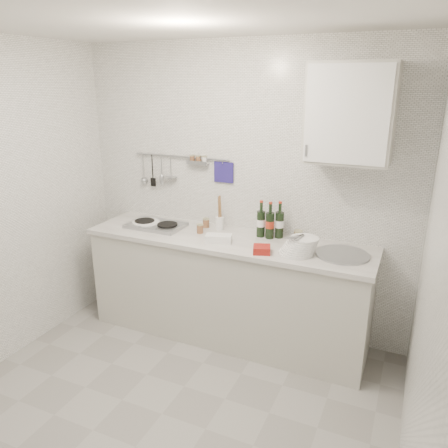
{
  "coord_description": "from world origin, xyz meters",
  "views": [
    {
      "loc": [
        1.39,
        -2.04,
        2.17
      ],
      "look_at": [
        0.06,
        0.9,
        1.11
      ],
      "focal_mm": 35.0,
      "sensor_mm": 36.0,
      "label": 1
    }
  ],
  "objects_px": {
    "wall_cabinet": "(351,113)",
    "utensil_crock": "(219,222)",
    "plate_stack_sink": "(300,246)",
    "plate_stack_hob": "(145,224)",
    "wine_bottles": "(270,220)"
  },
  "relations": [
    {
      "from": "wall_cabinet",
      "to": "plate_stack_sink",
      "type": "relative_size",
      "value": 2.4
    },
    {
      "from": "wine_bottles",
      "to": "utensil_crock",
      "type": "xyz_separation_m",
      "value": [
        -0.47,
        0.01,
        -0.08
      ]
    },
    {
      "from": "wall_cabinet",
      "to": "plate_stack_hob",
      "type": "distance_m",
      "value": 1.98
    },
    {
      "from": "plate_stack_sink",
      "to": "plate_stack_hob",
      "type": "bearing_deg",
      "value": 176.87
    },
    {
      "from": "plate_stack_hob",
      "to": "wine_bottles",
      "type": "relative_size",
      "value": 0.86
    },
    {
      "from": "utensil_crock",
      "to": "wall_cabinet",
      "type": "bearing_deg",
      "value": -2.46
    },
    {
      "from": "wall_cabinet",
      "to": "utensil_crock",
      "type": "height_order",
      "value": "wall_cabinet"
    },
    {
      "from": "wall_cabinet",
      "to": "wine_bottles",
      "type": "xyz_separation_m",
      "value": [
        -0.58,
        0.04,
        -0.87
      ]
    },
    {
      "from": "plate_stack_sink",
      "to": "wine_bottles",
      "type": "bearing_deg",
      "value": 142.29
    },
    {
      "from": "plate_stack_hob",
      "to": "utensil_crock",
      "type": "xyz_separation_m",
      "value": [
        0.66,
        0.18,
        0.05
      ]
    },
    {
      "from": "utensil_crock",
      "to": "plate_stack_hob",
      "type": "bearing_deg",
      "value": -164.74
    },
    {
      "from": "wall_cabinet",
      "to": "utensil_crock",
      "type": "bearing_deg",
      "value": 177.54
    },
    {
      "from": "plate_stack_sink",
      "to": "utensil_crock",
      "type": "relative_size",
      "value": 0.93
    },
    {
      "from": "plate_stack_sink",
      "to": "wine_bottles",
      "type": "xyz_separation_m",
      "value": [
        -0.32,
        0.25,
        0.09
      ]
    },
    {
      "from": "plate_stack_sink",
      "to": "wine_bottles",
      "type": "height_order",
      "value": "wine_bottles"
    }
  ]
}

